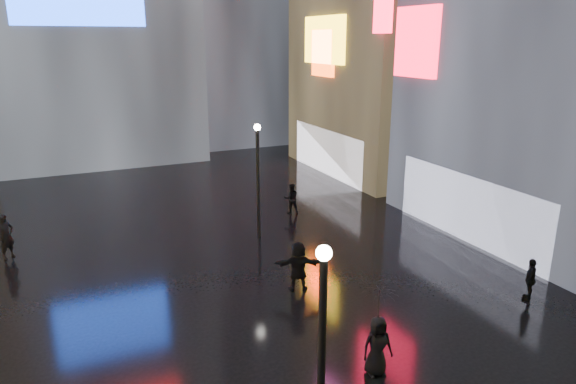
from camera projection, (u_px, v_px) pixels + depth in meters
ground at (209, 256)px, 21.44m from camera, size 140.00×140.00×0.00m
lamp_near at (322, 355)px, 9.80m from camera, size 0.30×0.30×5.20m
lamp_far at (258, 174)px, 22.83m from camera, size 0.30×0.30×5.20m
pedestrian_3 at (530, 279)px, 17.72m from camera, size 0.95×0.79×1.52m
pedestrian_4 at (377, 346)px, 13.72m from camera, size 0.91×0.68×1.70m
pedestrian_5 at (298, 266)px, 18.32m from camera, size 1.81×1.12×1.86m
pedestrian_6 at (6, 237)px, 21.04m from camera, size 0.82×0.80×1.90m
pedestrian_7 at (291, 198)px, 26.60m from camera, size 0.88×0.76×1.58m
umbrella_2 at (380, 303)px, 13.36m from camera, size 1.30×1.30×0.85m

